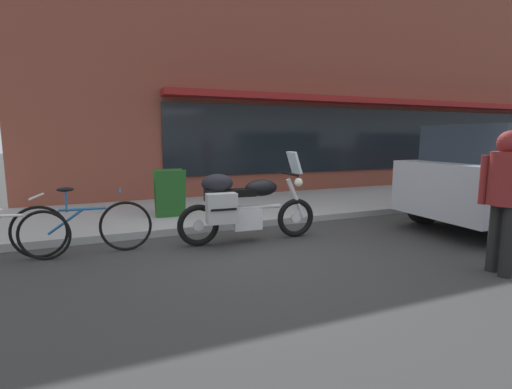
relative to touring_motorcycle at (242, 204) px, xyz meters
The scene contains 8 objects.
ground_plane 0.72m from the touring_motorcycle, 61.41° to the right, with size 80.00×80.00×0.00m, color #303030.
storefront_building 8.60m from the touring_motorcycle, 30.36° to the left, with size 21.79×0.90×6.44m.
sidewalk_curb 9.52m from the touring_motorcycle, 14.62° to the left, with size 30.00×3.19×0.12m.
touring_motorcycle is the anchor object (origin of this frame).
parked_bicycle 2.26m from the touring_motorcycle, behind, with size 1.81×0.48×0.95m.
pedestrian_walking 3.43m from the touring_motorcycle, 46.59° to the right, with size 0.50×0.52×1.69m.
sandwich_board_sign 1.96m from the touring_motorcycle, 113.22° to the left, with size 0.55×0.41×0.89m.
second_bicycle_by_cafe 3.23m from the touring_motorcycle, behind, with size 1.67×0.52×0.93m.
Camera 1 is at (-2.20, -4.99, 1.61)m, focal length 26.56 mm.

